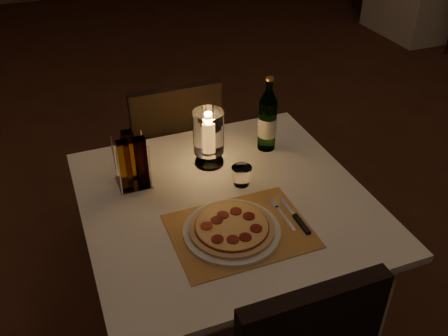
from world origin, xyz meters
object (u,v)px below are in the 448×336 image
object	(u,v)px
chair_far	(173,145)
pizza	(232,227)
water_bottle	(267,121)
plate	(232,231)
hurricane_candle	(209,134)
tumbler	(242,176)
main_table	(226,270)

from	to	relation	value
chair_far	pizza	size ratio (longest dim) A/B	3.21
chair_far	water_bottle	world-z (taller)	water_bottle
chair_far	plate	world-z (taller)	chair_far
hurricane_candle	water_bottle	bearing A→B (deg)	5.43
hurricane_candle	pizza	bearing A→B (deg)	-99.56
plate	pizza	xyz separation A→B (m)	(-0.00, -0.00, 0.02)
pizza	tumbler	world-z (taller)	tumbler
tumbler	chair_far	bearing A→B (deg)	97.41
chair_far	water_bottle	distance (m)	0.62
tumbler	water_bottle	world-z (taller)	water_bottle
plate	hurricane_candle	bearing A→B (deg)	80.45
tumbler	hurricane_candle	world-z (taller)	hurricane_candle
main_table	pizza	world-z (taller)	pizza
main_table	hurricane_candle	size ratio (longest dim) A/B	4.38
plate	tumbler	size ratio (longest dim) A/B	4.27
plate	tumbler	bearing A→B (deg)	60.68
main_table	tumbler	world-z (taller)	tumbler
tumbler	plate	bearing A→B (deg)	-119.32
main_table	chair_far	size ratio (longest dim) A/B	1.11
chair_far	tumbler	distance (m)	0.70
hurricane_candle	plate	bearing A→B (deg)	-99.55
chair_far	water_bottle	bearing A→B (deg)	-58.50
pizza	chair_far	bearing A→B (deg)	86.79
tumbler	hurricane_candle	distance (m)	0.21
plate	water_bottle	distance (m)	0.56
chair_far	main_table	bearing A→B (deg)	-90.00
chair_far	water_bottle	xyz separation A→B (m)	(0.28, -0.46, 0.32)
tumbler	hurricane_candle	bearing A→B (deg)	110.59
main_table	water_bottle	distance (m)	0.62
main_table	chair_far	distance (m)	0.74
plate	tumbler	world-z (taller)	tumbler
tumbler	pizza	bearing A→B (deg)	-119.33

